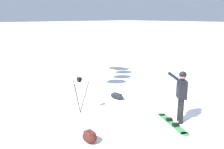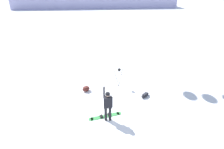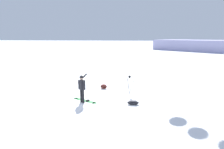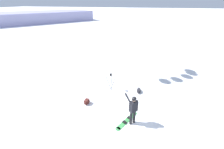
% 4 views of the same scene
% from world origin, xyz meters
% --- Properties ---
extents(ground_plane, '(300.00, 300.00, 0.00)m').
position_xyz_m(ground_plane, '(0.00, 0.00, 0.00)').
color(ground_plane, white).
extents(snowboarder, '(0.77, 0.49, 1.76)m').
position_xyz_m(snowboarder, '(0.47, -0.48, 1.06)').
color(snowboarder, black).
rests_on(snowboarder, ground_plane).
extents(snowboard, '(0.96, 1.66, 0.10)m').
position_xyz_m(snowboard, '(0.17, -0.40, 0.02)').
color(snowboard, '#3F994C').
rests_on(snowboard, ground_plane).
extents(gear_bag_large, '(0.33, 0.71, 0.24)m').
position_xyz_m(gear_bag_large, '(0.53, 2.65, 0.12)').
color(gear_bag_large, black).
rests_on(gear_bag_large, ground_plane).
extents(camera_tripod, '(0.69, 0.56, 1.32)m').
position_xyz_m(camera_tripod, '(-1.51, 2.43, 0.95)').
color(camera_tripod, '#262628').
rests_on(camera_tripod, ground_plane).
extents(gear_bag_small, '(0.39, 0.52, 0.33)m').
position_xyz_m(gear_bag_small, '(-2.59, 0.42, 0.18)').
color(gear_bag_small, '#4C1E19').
rests_on(gear_bag_small, ground_plane).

